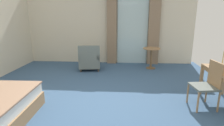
# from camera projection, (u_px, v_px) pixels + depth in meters

# --- Properties ---
(ground) EXTENTS (6.93, 7.97, 0.10)m
(ground) POSITION_uv_depth(u_px,v_px,m) (93.00, 107.00, 3.93)
(ground) COLOR #38567A
(wall_back) EXTENTS (6.53, 0.12, 2.85)m
(wall_back) POSITION_uv_depth(u_px,v_px,m) (108.00, 27.00, 7.16)
(wall_back) COLOR beige
(wall_back) RESTS_ON ground
(balcony_glass_door) EXTENTS (1.15, 0.02, 2.51)m
(balcony_glass_door) POSITION_uv_depth(u_px,v_px,m) (133.00, 31.00, 7.06)
(balcony_glass_door) COLOR silver
(balcony_glass_door) RESTS_ON ground
(curtain_panel_left) EXTENTS (0.36, 0.10, 2.73)m
(curtain_panel_left) POSITION_uv_depth(u_px,v_px,m) (112.00, 28.00, 6.99)
(curtain_panel_left) COLOR #897056
(curtain_panel_left) RESTS_ON ground
(curtain_panel_right) EXTENTS (0.42, 0.10, 2.73)m
(curtain_panel_right) POSITION_uv_depth(u_px,v_px,m) (154.00, 29.00, 6.88)
(curtain_panel_right) COLOR #897056
(curtain_panel_right) RESTS_ON ground
(desk_chair) EXTENTS (0.51, 0.53, 0.96)m
(desk_chair) POSITION_uv_depth(u_px,v_px,m) (209.00, 83.00, 3.69)
(desk_chair) COLOR slate
(desk_chair) RESTS_ON ground
(armchair_by_window) EXTENTS (0.79, 0.79, 0.89)m
(armchair_by_window) POSITION_uv_depth(u_px,v_px,m) (90.00, 60.00, 6.34)
(armchair_by_window) COLOR slate
(armchair_by_window) RESTS_ON ground
(round_cafe_table) EXTENTS (0.60, 0.60, 0.74)m
(round_cafe_table) POSITION_uv_depth(u_px,v_px,m) (151.00, 54.00, 6.48)
(round_cafe_table) COLOR #9E754C
(round_cafe_table) RESTS_ON ground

